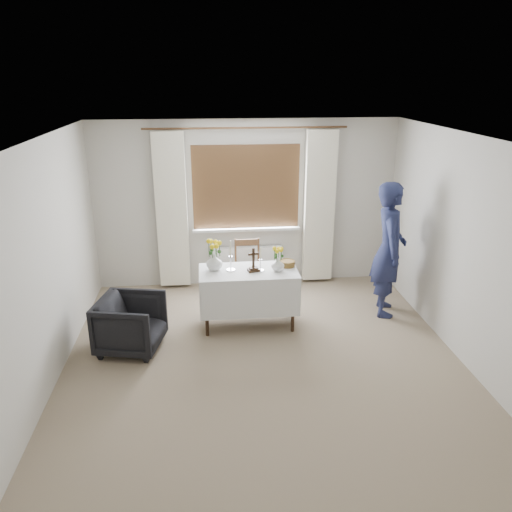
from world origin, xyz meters
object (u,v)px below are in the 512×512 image
Objects in this scene: altar_table at (248,298)px; flower_vase_left at (214,262)px; flower_vase_right at (278,264)px; wooden_cross at (253,260)px; wooden_chair at (248,270)px; person at (389,249)px; armchair at (131,324)px.

altar_table is 5.81× the size of flower_vase_left.
wooden_cross is at bearing 176.46° from flower_vase_right.
wooden_chair is 1.99m from person.
armchair is at bearing -175.67° from wooden_cross.
flower_vase_right is at bearing 112.06° from person.
flower_vase_right is at bearing -8.35° from flower_vase_left.
armchair is 1.92m from flower_vase_right.
flower_vase_left is (-2.31, -0.13, -0.04)m from person.
flower_vase_left reaches higher than wooden_chair.
wooden_cross is at bearing -91.99° from wooden_chair.
flower_vase_left is (1.01, 0.53, 0.54)m from armchair.
altar_table is 1.97m from person.
wooden_cross reaches higher than wooden_chair.
armchair is 1.26m from flower_vase_left.
flower_vase_left is at bearing 171.65° from flower_vase_right.
flower_vase_left is 0.80m from flower_vase_right.
wooden_cross is 1.79× the size of flower_vase_right.
flower_vase_right is (0.30, -0.02, -0.07)m from wooden_cross.
flower_vase_right is (0.79, -0.12, -0.02)m from flower_vase_left.
armchair is (-1.51, -1.32, -0.10)m from wooden_chair.
altar_table is 0.68× the size of person.
person reaches higher than wooden_cross.
person is (3.32, 0.66, 0.58)m from armchair.
armchair is 0.40× the size of person.
wooden_chair is 4.94× the size of flower_vase_right.
wooden_cross is at bearing -24.18° from altar_table.
person is at bearing -66.43° from armchair.
person reaches higher than wooden_chair.
wooden_chair is 1.04m from flower_vase_right.
person is 5.89× the size of wooden_cross.
altar_table is at bearing -59.77° from armchair.
flower_vase_right is at bearing -7.24° from altar_table.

